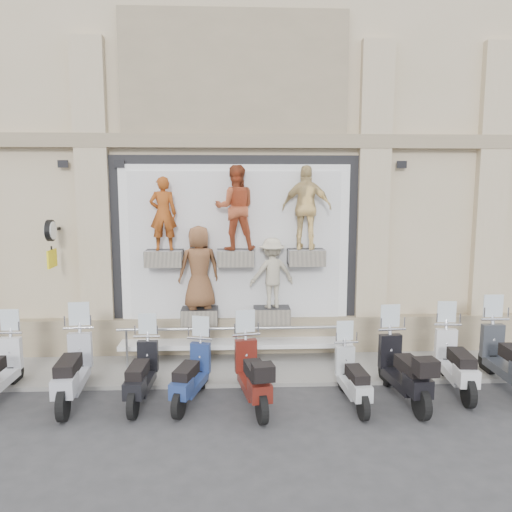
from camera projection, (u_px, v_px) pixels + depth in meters
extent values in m
plane|color=#313134|center=(237.00, 411.00, 8.67)|extent=(90.00, 90.00, 0.00)
cube|color=gray|center=(236.00, 366.00, 10.74)|extent=(16.00, 2.20, 0.08)
cube|color=black|center=(235.00, 252.00, 11.26)|extent=(5.60, 0.10, 4.30)
cube|color=white|center=(235.00, 252.00, 11.20)|extent=(5.10, 0.06, 3.90)
cube|color=white|center=(235.00, 253.00, 11.16)|extent=(4.70, 0.04, 3.60)
cube|color=white|center=(236.00, 342.00, 11.13)|extent=(5.10, 0.75, 0.10)
cube|color=#28282B|center=(164.00, 258.00, 10.83)|extent=(0.80, 0.50, 0.35)
imported|color=#AB4C18|center=(163.00, 214.00, 10.70)|extent=(0.60, 0.42, 1.58)
cube|color=#28282B|center=(236.00, 258.00, 10.90)|extent=(0.80, 0.50, 0.35)
imported|color=#9D4525|center=(235.00, 208.00, 10.75)|extent=(0.92, 0.73, 1.82)
cube|color=#28282B|center=(306.00, 257.00, 10.97)|extent=(0.80, 0.50, 0.35)
imported|color=#E5C680|center=(307.00, 208.00, 10.82)|extent=(1.14, 0.69, 1.83)
cube|color=#28282B|center=(200.00, 316.00, 11.05)|extent=(0.80, 0.50, 0.35)
imported|color=brown|center=(199.00, 267.00, 10.90)|extent=(1.02, 0.81, 1.83)
cube|color=#28282B|center=(272.00, 315.00, 11.12)|extent=(0.80, 0.50, 0.35)
imported|color=beige|center=(272.00, 273.00, 10.99)|extent=(1.12, 0.81, 1.55)
cube|color=black|center=(55.00, 229.00, 10.77)|extent=(0.06, 0.56, 0.06)
cylinder|color=black|center=(50.00, 230.00, 10.50)|extent=(0.10, 0.46, 0.46)
cube|color=yellow|center=(52.00, 259.00, 10.58)|extent=(0.04, 0.50, 0.38)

